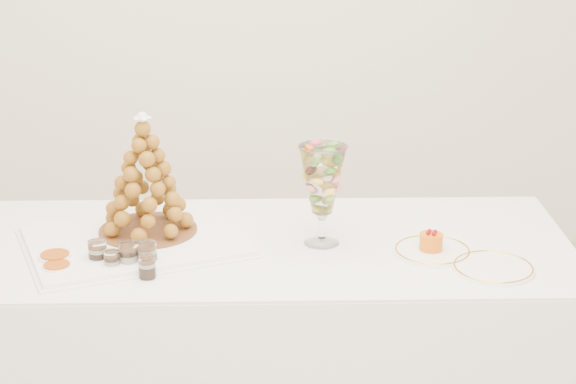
{
  "coord_description": "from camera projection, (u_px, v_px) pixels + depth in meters",
  "views": [
    {
      "loc": [
        -0.2,
        -2.5,
        1.96
      ],
      "look_at": [
        0.02,
        0.22,
        0.96
      ],
      "focal_mm": 60.0,
      "sensor_mm": 36.0,
      "label": 1
    }
  ],
  "objects": [
    {
      "name": "buffet_table",
      "position": [
        251.0,
        352.0,
        3.15
      ],
      "size": [
        2.08,
        0.93,
        0.77
      ],
      "rotation": [
        0.0,
        0.0,
        -0.06
      ],
      "color": "white",
      "rests_on": "ground"
    },
    {
      "name": "lace_tray",
      "position": [
        136.0,
        241.0,
        3.01
      ],
      "size": [
        0.76,
        0.66,
        0.02
      ],
      "primitive_type": "cube",
      "rotation": [
        0.0,
        0.0,
        0.31
      ],
      "color": "white",
      "rests_on": "buffet_table"
    },
    {
      "name": "macaron_vase",
      "position": [
        322.0,
        181.0,
        2.95
      ],
      "size": [
        0.15,
        0.15,
        0.32
      ],
      "color": "white",
      "rests_on": "buffet_table"
    },
    {
      "name": "cake_plate",
      "position": [
        432.0,
        251.0,
        2.95
      ],
      "size": [
        0.24,
        0.24,
        0.01
      ],
      "primitive_type": "cylinder",
      "color": "white",
      "rests_on": "buffet_table"
    },
    {
      "name": "spare_plate",
      "position": [
        493.0,
        268.0,
        2.83
      ],
      "size": [
        0.24,
        0.24,
        0.01
      ],
      "primitive_type": "cylinder",
      "color": "white",
      "rests_on": "buffet_table"
    },
    {
      "name": "verrine_a",
      "position": [
        98.0,
        253.0,
        2.86
      ],
      "size": [
        0.06,
        0.06,
        0.07
      ],
      "primitive_type": "cylinder",
      "rotation": [
        0.0,
        0.0,
        0.01
      ],
      "color": "white",
      "rests_on": "buffet_table"
    },
    {
      "name": "verrine_b",
      "position": [
        128.0,
        256.0,
        2.84
      ],
      "size": [
        0.06,
        0.06,
        0.08
      ],
      "primitive_type": "cylinder",
      "rotation": [
        0.0,
        0.0,
        -0.07
      ],
      "color": "white",
      "rests_on": "buffet_table"
    },
    {
      "name": "verrine_c",
      "position": [
        147.0,
        254.0,
        2.85
      ],
      "size": [
        0.07,
        0.07,
        0.08
      ],
      "primitive_type": "cylinder",
      "rotation": [
        0.0,
        0.0,
        -0.34
      ],
      "color": "white",
      "rests_on": "buffet_table"
    },
    {
      "name": "verrine_d",
      "position": [
        112.0,
        261.0,
        2.82
      ],
      "size": [
        0.05,
        0.05,
        0.06
      ],
      "primitive_type": "cylinder",
      "rotation": [
        0.0,
        0.0,
        0.07
      ],
      "color": "white",
      "rests_on": "buffet_table"
    },
    {
      "name": "verrine_e",
      "position": [
        147.0,
        267.0,
        2.77
      ],
      "size": [
        0.06,
        0.06,
        0.07
      ],
      "primitive_type": "cylinder",
      "rotation": [
        0.0,
        0.0,
        -0.25
      ],
      "color": "white",
      "rests_on": "buffet_table"
    },
    {
      "name": "ramekin_back",
      "position": [
        55.0,
        259.0,
        2.87
      ],
      "size": [
        0.1,
        0.1,
        0.03
      ],
      "primitive_type": "cylinder",
      "color": "white",
      "rests_on": "buffet_table"
    },
    {
      "name": "ramekin_front",
      "position": [
        57.0,
        269.0,
        2.8
      ],
      "size": [
        0.09,
        0.09,
        0.03
      ],
      "primitive_type": "cylinder",
      "color": "white",
      "rests_on": "buffet_table"
    },
    {
      "name": "croquembouche",
      "position": [
        145.0,
        175.0,
        3.0
      ],
      "size": [
        0.31,
        0.31,
        0.39
      ],
      "rotation": [
        0.0,
        0.0,
        0.05
      ],
      "color": "brown",
      "rests_on": "lace_tray"
    },
    {
      "name": "mousse_cake",
      "position": [
        431.0,
        241.0,
        2.94
      ],
      "size": [
        0.07,
        0.07,
        0.06
      ],
      "color": "#DE5F0A",
      "rests_on": "cake_plate"
    }
  ]
}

